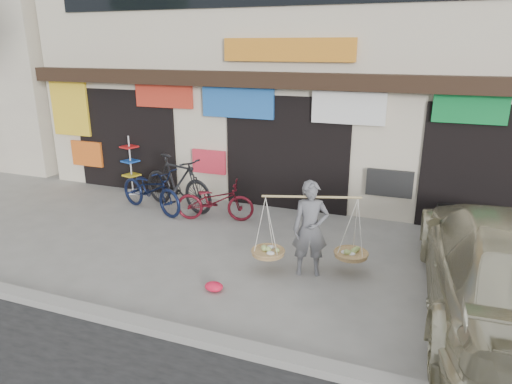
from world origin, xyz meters
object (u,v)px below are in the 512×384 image
at_px(bike_2, 215,201).
at_px(street_vendor, 310,232).
at_px(display_rack, 131,170).
at_px(bike_0, 151,189).
at_px(bike_1, 177,182).

bearing_deg(bike_2, street_vendor, -139.05).
bearing_deg(display_rack, street_vendor, -26.65).
distance_m(street_vendor, bike_0, 4.64).
relative_size(bike_1, bike_2, 1.25).
xyz_separation_m(street_vendor, bike_1, (-3.79, 2.13, -0.11)).
distance_m(bike_1, display_rack, 1.93).
distance_m(street_vendor, display_rack, 6.27).
relative_size(bike_0, display_rack, 1.33).
bearing_deg(street_vendor, bike_2, 128.82).
height_order(bike_0, bike_1, bike_1).
bearing_deg(street_vendor, bike_1, 133.20).
xyz_separation_m(street_vendor, bike_2, (-2.63, 1.75, -0.31)).
height_order(bike_1, display_rack, display_rack).
distance_m(bike_1, bike_2, 1.24).
relative_size(bike_1, display_rack, 1.42).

